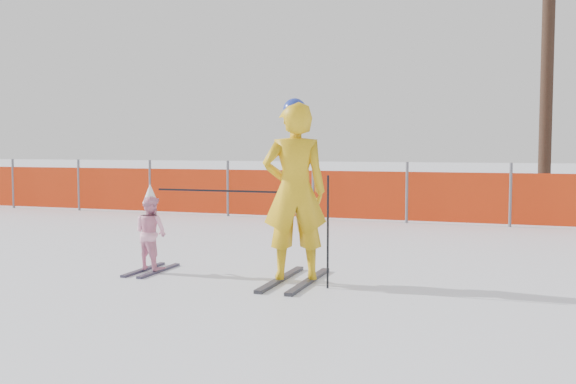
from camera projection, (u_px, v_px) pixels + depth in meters
The scene contains 5 objects.
ground at pixel (274, 281), 7.45m from camera, with size 120.00×120.00×0.00m, color white.
adult at pixel (295, 191), 7.31m from camera, with size 0.86×1.45×2.10m.
child at pixel (151, 232), 7.97m from camera, with size 0.52×0.93×1.10m.
ski_poles at pixel (264, 208), 7.35m from camera, with size 2.23×0.23×1.24m.
safety_fence at pixel (219, 191), 14.47m from camera, with size 15.71×0.06×1.25m.
Camera 1 is at (2.57, -6.90, 1.55)m, focal length 40.00 mm.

